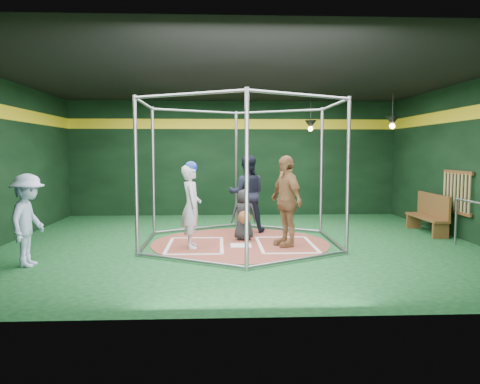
{
  "coord_description": "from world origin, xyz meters",
  "views": [
    {
      "loc": [
        -0.46,
        -9.89,
        1.98
      ],
      "look_at": [
        0.0,
        0.1,
        1.1
      ],
      "focal_mm": 35.0,
      "sensor_mm": 36.0,
      "label": 1
    }
  ],
  "objects_px": {
    "batter_figure": "(191,205)",
    "dugout_bench": "(430,213)",
    "visitor_leopard": "(286,201)",
    "umpire": "(247,194)"
  },
  "relations": [
    {
      "from": "batter_figure",
      "to": "dugout_bench",
      "type": "height_order",
      "value": "batter_figure"
    },
    {
      "from": "umpire",
      "to": "batter_figure",
      "type": "bearing_deg",
      "value": 57.89
    },
    {
      "from": "batter_figure",
      "to": "visitor_leopard",
      "type": "bearing_deg",
      "value": 3.21
    },
    {
      "from": "visitor_leopard",
      "to": "dugout_bench",
      "type": "relative_size",
      "value": 1.14
    },
    {
      "from": "batter_figure",
      "to": "dugout_bench",
      "type": "relative_size",
      "value": 1.07
    },
    {
      "from": "visitor_leopard",
      "to": "batter_figure",
      "type": "bearing_deg",
      "value": -108.19
    },
    {
      "from": "visitor_leopard",
      "to": "dugout_bench",
      "type": "bearing_deg",
      "value": 89.33
    },
    {
      "from": "batter_figure",
      "to": "visitor_leopard",
      "type": "relative_size",
      "value": 0.94
    },
    {
      "from": "batter_figure",
      "to": "visitor_leopard",
      "type": "distance_m",
      "value": 1.95
    },
    {
      "from": "dugout_bench",
      "to": "batter_figure",
      "type": "bearing_deg",
      "value": -165.04
    }
  ]
}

